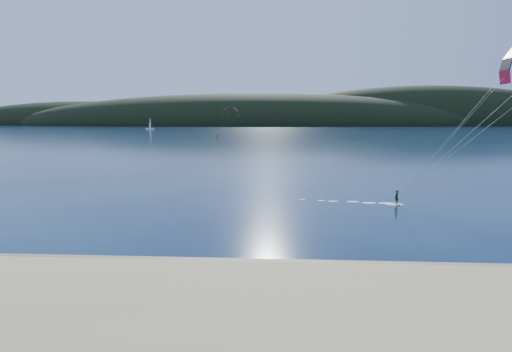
% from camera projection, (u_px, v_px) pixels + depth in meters
% --- Properties ---
extents(ground, '(1800.00, 1800.00, 0.00)m').
position_uv_depth(ground, '(215.00, 295.00, 22.06)').
color(ground, '#061232').
rests_on(ground, ground).
extents(wet_sand, '(220.00, 2.50, 0.10)m').
position_uv_depth(wet_sand, '(226.00, 265.00, 26.50)').
color(wet_sand, '#896D50').
rests_on(wet_sand, ground).
extents(headland, '(1200.00, 310.00, 140.00)m').
position_uv_depth(headland, '(280.00, 125.00, 759.44)').
color(headland, black).
rests_on(headland, ground).
extents(kitesurfer_far, '(12.31, 6.05, 13.95)m').
position_uv_depth(kitesurfer_far, '(230.00, 116.00, 215.57)').
color(kitesurfer_far, yellow).
rests_on(kitesurfer_far, ground).
extents(sailboat, '(8.39, 5.49, 12.11)m').
position_uv_depth(sailboat, '(150.00, 128.00, 421.73)').
color(sailboat, white).
rests_on(sailboat, ground).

